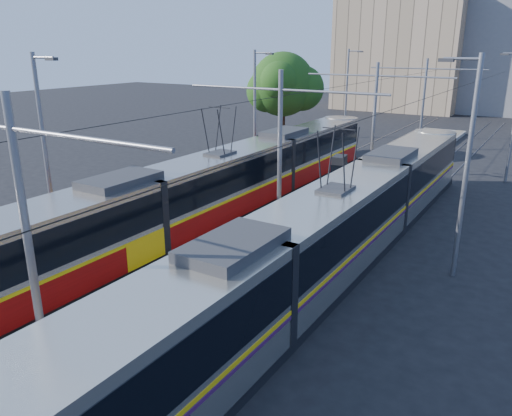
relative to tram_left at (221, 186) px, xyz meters
The scene contains 13 objects.
ground 9.49m from the tram_left, 67.32° to the right, with size 160.00×160.00×0.00m, color black.
platform 9.26m from the tram_left, 66.76° to the left, with size 4.00×50.00×0.30m, color gray.
tactile_strip_left 8.77m from the tram_left, 75.62° to the left, with size 0.70×50.00×0.01m, color gray.
tactile_strip_right 9.89m from the tram_left, 58.94° to the left, with size 0.70×50.00×0.01m, color gray.
rails 9.28m from the tram_left, 66.76° to the left, with size 8.71×70.00×0.03m.
track_arrow 11.74m from the tram_left, 90.00° to the right, with size 1.20×5.00×0.01m, color silver.
tram_left is the anchor object (origin of this frame).
tram_right 7.79m from the tram_left, 22.33° to the right, with size 2.43×32.23×5.50m.
catenary 7.18m from the tram_left, 56.97° to the left, with size 9.20×70.00×7.00m.
street_lamps 13.13m from the tram_left, 73.79° to the left, with size 15.18×38.22×8.00m.
shelter 6.68m from the tram_left, 54.54° to the left, with size 0.82×1.16×2.38m.
tree 17.11m from the tram_left, 107.36° to the left, with size 5.40×5.00×7.85m.
building_left 52.10m from the tram_left, 97.10° to the left, with size 16.32×12.24×14.96m.
Camera 1 is at (10.20, -10.36, 8.19)m, focal length 35.00 mm.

